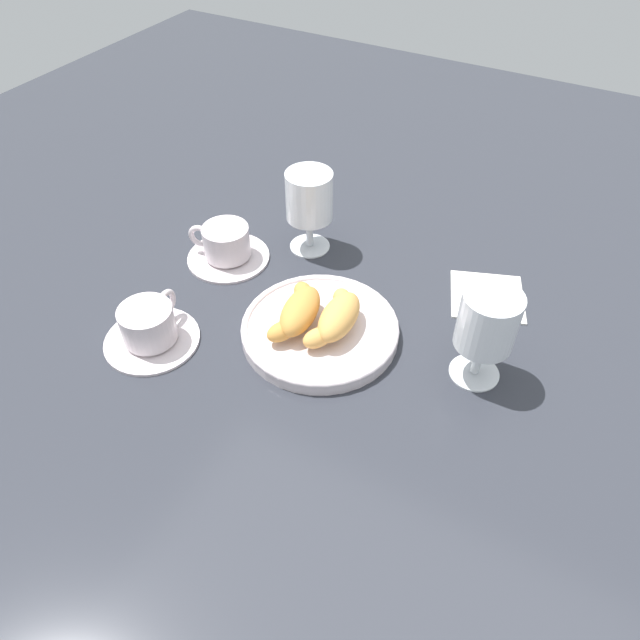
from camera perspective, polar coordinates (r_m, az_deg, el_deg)
ground_plane at (r=0.86m, az=0.33°, el=-2.08°), size 2.20×2.20×0.00m
pastry_plate at (r=0.86m, az=0.00°, el=-0.88°), size 0.23×0.23×0.02m
croissant_large at (r=0.83m, az=1.63°, el=0.28°), size 0.14×0.07×0.04m
croissant_small at (r=0.84m, az=-2.01°, el=0.95°), size 0.14×0.08×0.04m
coffee_cup_near at (r=0.99m, az=-8.95°, el=7.04°), size 0.14×0.14×0.06m
coffee_cup_far at (r=0.87m, az=-15.99°, el=-0.71°), size 0.14×0.14×0.06m
juice_glass_left at (r=0.78m, az=15.67°, el=-0.48°), size 0.08×0.08×0.14m
juice_glass_right at (r=0.97m, az=-1.04°, el=11.38°), size 0.08×0.08×0.14m
folded_napkin at (r=0.96m, az=15.69°, el=2.24°), size 0.14×0.14×0.01m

